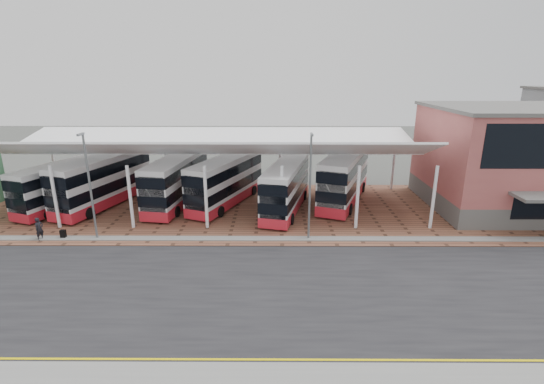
% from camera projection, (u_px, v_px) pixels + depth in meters
% --- Properties ---
extents(ground, '(140.00, 140.00, 0.00)m').
position_uv_depth(ground, '(284.00, 282.00, 23.75)').
color(ground, '#434440').
extents(road, '(120.00, 14.00, 0.02)m').
position_uv_depth(road, '(284.00, 291.00, 22.79)').
color(road, black).
rests_on(road, ground).
extents(forecourt, '(72.00, 16.00, 0.06)m').
position_uv_depth(forecourt, '(302.00, 209.00, 36.15)').
color(forecourt, brown).
rests_on(forecourt, ground).
extents(north_kerb, '(120.00, 0.80, 0.14)m').
position_uv_depth(north_kerb, '(282.00, 239.00, 29.65)').
color(north_kerb, slate).
rests_on(north_kerb, ground).
extents(yellow_line_near, '(120.00, 0.12, 0.01)m').
position_uv_depth(yellow_line_near, '(288.00, 364.00, 17.05)').
color(yellow_line_near, '#EACF00').
rests_on(yellow_line_near, road).
extents(yellow_line_far, '(120.00, 0.12, 0.01)m').
position_uv_depth(yellow_line_far, '(287.00, 360.00, 17.34)').
color(yellow_line_far, '#EACF00').
rests_on(yellow_line_far, road).
extents(canopy, '(37.00, 11.63, 7.07)m').
position_uv_depth(canopy, '(214.00, 145.00, 35.38)').
color(canopy, white).
rests_on(canopy, ground).
extents(terminal, '(18.40, 14.40, 9.25)m').
position_uv_depth(terminal, '(535.00, 158.00, 35.56)').
color(terminal, '#595754').
rests_on(terminal, ground).
extents(lamp_west, '(0.16, 0.90, 8.07)m').
position_uv_depth(lamp_west, '(90.00, 184.00, 28.52)').
color(lamp_west, slate).
rests_on(lamp_west, ground).
extents(lamp_east, '(0.16, 0.90, 8.07)m').
position_uv_depth(lamp_east, '(310.00, 184.00, 28.44)').
color(lamp_east, slate).
rests_on(lamp_east, ground).
extents(bus_0, '(5.53, 10.30, 4.16)m').
position_uv_depth(bus_0, '(65.00, 185.00, 36.28)').
color(bus_0, silver).
rests_on(bus_0, forecourt).
extents(bus_1, '(5.75, 11.44, 4.61)m').
position_uv_depth(bus_1, '(103.00, 181.00, 36.64)').
color(bus_1, silver).
rests_on(bus_1, forecourt).
extents(bus_2, '(4.05, 11.14, 4.49)m').
position_uv_depth(bus_2, '(177.00, 181.00, 36.92)').
color(bus_2, silver).
rests_on(bus_2, forecourt).
extents(bus_3, '(6.31, 10.86, 4.42)m').
position_uv_depth(bus_3, '(226.00, 181.00, 36.98)').
color(bus_3, silver).
rests_on(bus_3, forecourt).
extents(bus_4, '(4.74, 10.63, 4.27)m').
position_uv_depth(bus_4, '(286.00, 188.00, 35.22)').
color(bus_4, silver).
rests_on(bus_4, forecourt).
extents(bus_5, '(6.59, 11.69, 4.74)m').
position_uv_depth(bus_5, '(344.00, 178.00, 37.65)').
color(bus_5, silver).
rests_on(bus_5, forecourt).
extents(pedestrian, '(0.63, 0.75, 1.76)m').
position_uv_depth(pedestrian, '(39.00, 229.00, 29.29)').
color(pedestrian, black).
rests_on(pedestrian, forecourt).
extents(suitcase, '(0.38, 0.27, 0.66)m').
position_uv_depth(suitcase, '(63.00, 234.00, 29.72)').
color(suitcase, black).
rests_on(suitcase, forecourt).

